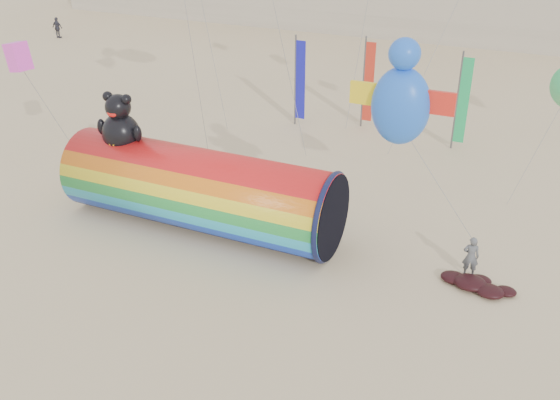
% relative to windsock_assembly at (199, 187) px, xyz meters
% --- Properties ---
extents(ground, '(160.00, 160.00, 0.00)m').
position_rel_windsock_assembly_xyz_m(ground, '(3.43, -2.29, -1.76)').
color(ground, '#CCB58C').
rests_on(ground, ground).
extents(windsock_assembly, '(11.50, 3.50, 5.30)m').
position_rel_windsock_assembly_xyz_m(windsock_assembly, '(0.00, 0.00, 0.00)').
color(windsock_assembly, red).
rests_on(windsock_assembly, ground).
extents(kite_handler, '(0.64, 0.48, 1.59)m').
position_rel_windsock_assembly_xyz_m(kite_handler, '(10.67, 0.88, -0.97)').
color(kite_handler, '#53565A').
rests_on(kite_handler, ground).
extents(fabric_bundle, '(2.62, 1.35, 0.41)m').
position_rel_windsock_assembly_xyz_m(fabric_bundle, '(11.05, 0.15, -1.59)').
color(fabric_bundle, black).
rests_on(fabric_bundle, ground).
extents(festival_banners, '(9.70, 1.37, 5.20)m').
position_rel_windsock_assembly_xyz_m(festival_banners, '(3.15, 13.18, 0.88)').
color(festival_banners, '#59595E').
rests_on(festival_banners, ground).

